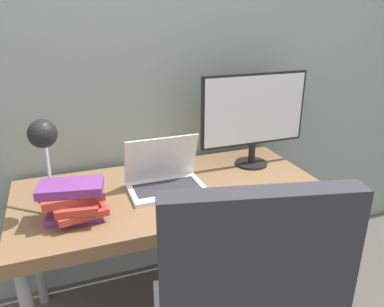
# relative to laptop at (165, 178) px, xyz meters

# --- Properties ---
(wall_back) EXTENTS (8.00, 0.05, 2.60)m
(wall_back) POSITION_rel_laptop_xyz_m (0.03, 0.41, 0.52)
(wall_back) COLOR gray
(wall_back) RESTS_ON ground_plane
(desk) EXTENTS (1.45, 0.71, 0.73)m
(desk) POSITION_rel_laptop_xyz_m (0.03, -0.01, -0.12)
(desk) COLOR brown
(desk) RESTS_ON ground_plane
(laptop) EXTENTS (0.35, 0.25, 0.25)m
(laptop) POSITION_rel_laptop_xyz_m (0.00, 0.00, 0.00)
(laptop) COLOR silver
(laptop) RESTS_ON desk
(monitor) EXTENTS (0.60, 0.18, 0.50)m
(monitor) POSITION_rel_laptop_xyz_m (0.53, 0.12, 0.24)
(monitor) COLOR black
(monitor) RESTS_ON desk
(desk_lamp) EXTENTS (0.12, 0.28, 0.41)m
(desk_lamp) POSITION_rel_laptop_xyz_m (-0.51, -0.06, 0.25)
(desk_lamp) COLOR #4C4C51
(desk_lamp) RESTS_ON desk
(book_stack) EXTENTS (0.27, 0.23, 0.16)m
(book_stack) POSITION_rel_laptop_xyz_m (-0.42, -0.14, 0.03)
(book_stack) COLOR #753384
(book_stack) RESTS_ON desk
(tv_remote) EXTENTS (0.05, 0.15, 0.02)m
(tv_remote) POSITION_rel_laptop_xyz_m (0.06, -0.19, -0.04)
(tv_remote) COLOR #4C4C51
(tv_remote) RESTS_ON desk
(media_remote) EXTENTS (0.09, 0.18, 0.02)m
(media_remote) POSITION_rel_laptop_xyz_m (0.16, -0.21, -0.04)
(media_remote) COLOR black
(media_remote) RESTS_ON desk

